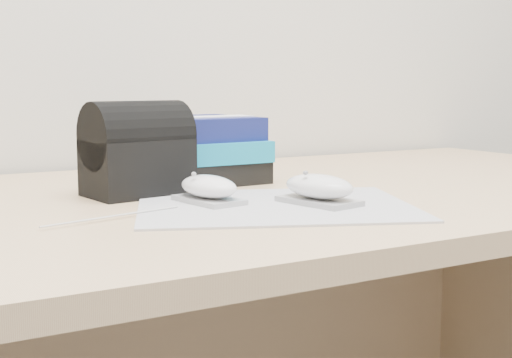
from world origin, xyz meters
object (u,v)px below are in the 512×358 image
desk (238,325)px  mouse_rear (209,189)px  pouch (137,150)px  mouse_front (319,189)px  book_stack (189,150)px

desk → mouse_rear: (-0.12, -0.14, 0.26)m
desk → pouch: pouch is taller
mouse_rear → mouse_front: (0.12, -0.08, 0.00)m
mouse_front → pouch: bearing=130.6°
desk → mouse_rear: mouse_rear is taller
mouse_front → pouch: pouch is taller
book_stack → mouse_front: bearing=-79.0°
mouse_rear → mouse_front: size_ratio=0.92×
mouse_front → pouch: 0.28m
desk → book_stack: 0.30m
book_stack → pouch: bearing=-144.6°
mouse_rear → pouch: size_ratio=0.71×
mouse_rear → pouch: (-0.05, 0.13, 0.05)m
desk → mouse_front: (0.00, -0.22, 0.26)m
mouse_front → book_stack: 0.30m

